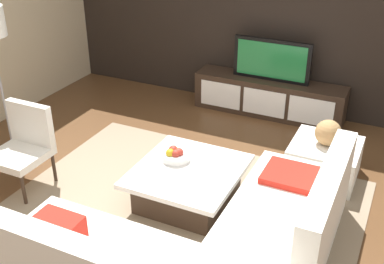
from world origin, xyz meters
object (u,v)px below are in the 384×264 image
at_px(television, 272,60).
at_px(accent_chair_near, 24,142).
at_px(decorative_ball, 328,133).
at_px(fruit_bowl, 176,155).
at_px(coffee_table, 188,184).
at_px(sectional_couch, 205,256).
at_px(media_console, 269,97).
at_px(ottoman, 324,161).

bearing_deg(television, accent_chair_near, -122.94).
bearing_deg(decorative_ball, accent_chair_near, -152.44).
bearing_deg(fruit_bowl, coffee_table, -28.30).
distance_m(sectional_couch, coffee_table, 1.12).
height_order(media_console, coffee_table, media_console).
xyz_separation_m(media_console, sectional_couch, (0.50, -3.24, 0.04)).
xyz_separation_m(media_console, ottoman, (1.01, -1.26, -0.05)).
bearing_deg(decorative_ball, ottoman, 0.00).
bearing_deg(media_console, fruit_bowl, -97.38).
relative_size(accent_chair_near, decorative_ball, 3.19).
height_order(television, sectional_couch, television).
bearing_deg(ottoman, fruit_bowl, -144.27).
bearing_deg(ottoman, sectional_couch, -104.44).
bearing_deg(sectional_couch, television, 98.86).
xyz_separation_m(television, accent_chair_near, (-1.76, -2.71, -0.29)).
bearing_deg(fruit_bowl, media_console, 82.62).
xyz_separation_m(accent_chair_near, ottoman, (2.77, 1.44, -0.29)).
height_order(accent_chair_near, fruit_bowl, accent_chair_near).
bearing_deg(media_console, decorative_ball, -51.31).
distance_m(ottoman, decorative_ball, 0.34).
distance_m(media_console, accent_chair_near, 3.24).
xyz_separation_m(coffee_table, fruit_bowl, (-0.18, 0.10, 0.23)).
bearing_deg(accent_chair_near, media_console, 54.14).
bearing_deg(accent_chair_near, ottoman, 24.65).
bearing_deg(television, decorative_ball, -51.32).
relative_size(sectional_couch, ottoman, 3.43).
relative_size(media_console, coffee_table, 1.89).
distance_m(coffee_table, decorative_ball, 1.55).
bearing_deg(coffee_table, television, 87.51).
bearing_deg(fruit_bowl, sectional_couch, -52.78).
xyz_separation_m(coffee_table, decorative_ball, (1.11, 1.03, 0.34)).
bearing_deg(ottoman, media_console, 128.69).
bearing_deg(fruit_bowl, ottoman, 35.73).
distance_m(fruit_bowl, decorative_ball, 1.60).
bearing_deg(media_console, sectional_couch, -81.14).
relative_size(ottoman, fruit_bowl, 2.50).
height_order(ottoman, fruit_bowl, fruit_bowl).
bearing_deg(decorative_ball, television, 128.68).
height_order(sectional_couch, coffee_table, sectional_couch).
xyz_separation_m(fruit_bowl, decorative_ball, (1.30, 0.93, 0.10)).
relative_size(accent_chair_near, ottoman, 1.24).
xyz_separation_m(television, ottoman, (1.01, -1.26, -0.58)).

